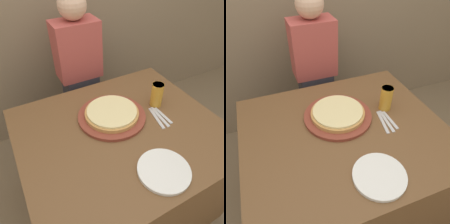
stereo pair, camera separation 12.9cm
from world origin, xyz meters
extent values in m
plane|color=#756047|center=(0.00, 0.00, 0.00)|extent=(12.00, 12.00, 0.00)
cube|color=brown|center=(0.00, 0.00, 0.37)|extent=(1.14, 0.99, 0.73)
cylinder|color=brown|center=(0.00, 0.12, 0.74)|extent=(0.40, 0.40, 0.02)
cylinder|color=tan|center=(0.00, 0.12, 0.77)|extent=(0.32, 0.32, 0.02)
cylinder|color=beige|center=(0.00, 0.12, 0.78)|extent=(0.29, 0.29, 0.01)
cylinder|color=gold|center=(0.31, 0.09, 0.81)|extent=(0.08, 0.08, 0.15)
cylinder|color=white|center=(0.31, 0.09, 0.88)|extent=(0.07, 0.07, 0.02)
cylinder|color=white|center=(0.03, -0.34, 0.74)|extent=(0.25, 0.25, 0.02)
cube|color=silver|center=(0.23, -0.02, 0.74)|extent=(0.05, 0.19, 0.00)
cube|color=silver|center=(0.26, -0.02, 0.74)|extent=(0.03, 0.19, 0.00)
cube|color=silver|center=(0.28, -0.02, 0.74)|extent=(0.02, 0.16, 0.00)
cube|color=#33333D|center=(0.03, 0.70, 0.36)|extent=(0.26, 0.20, 0.71)
cube|color=#B74C47|center=(0.03, 0.70, 0.92)|extent=(0.32, 0.20, 0.42)
sphere|color=#DBAD8E|center=(0.03, 0.70, 1.23)|extent=(0.19, 0.19, 0.19)
camera|label=1|loc=(-0.47, -0.75, 1.61)|focal=35.00mm
camera|label=2|loc=(-0.35, -0.80, 1.61)|focal=35.00mm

